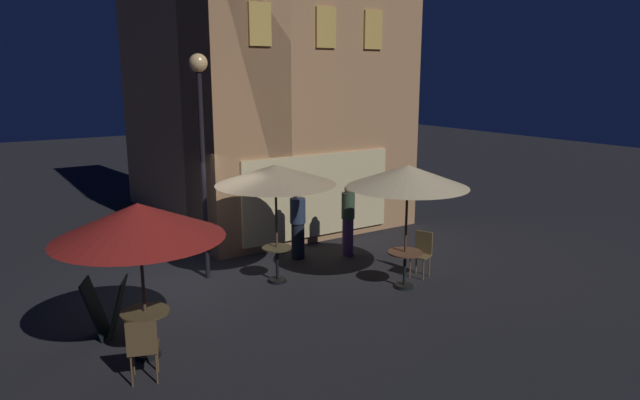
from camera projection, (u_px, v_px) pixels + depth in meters
ground_plane at (186, 285)px, 11.69m from camera, size 60.00×60.00×0.00m
cafe_building at (242, 94)px, 15.47m from camera, size 6.12×7.68×7.46m
street_lamp_near_corner at (201, 118)px, 11.37m from camera, size 0.37×0.37×4.66m
menu_sandwich_board at (106, 308)px, 9.31m from camera, size 0.84×0.78×0.98m
cafe_table_0 at (405, 262)px, 11.43m from camera, size 0.71×0.71×0.76m
cafe_table_1 at (146, 323)px, 8.63m from camera, size 0.74×0.74×0.75m
cafe_table_2 at (277, 259)px, 11.77m from camera, size 0.62×0.62×0.75m
patio_umbrella_0 at (408, 176)px, 11.05m from camera, size 2.40×2.40×2.53m
patio_umbrella_1 at (138, 221)px, 8.28m from camera, size 2.52×2.52×2.43m
patio_umbrella_2 at (276, 175)px, 11.39m from camera, size 2.46×2.46×2.49m
cafe_chair_0 at (422, 250)px, 12.10m from camera, size 0.50×0.50×0.98m
cafe_chair_1 at (143, 344)px, 7.87m from camera, size 0.53×0.53×0.97m
patron_standing_0 at (348, 220)px, 13.42m from camera, size 0.31×0.31×1.72m
patron_standing_1 at (298, 224)px, 13.22m from camera, size 0.36×0.36×1.64m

